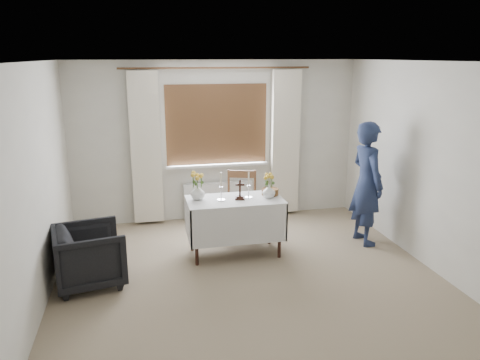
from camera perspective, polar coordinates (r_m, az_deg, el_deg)
The scene contains 12 objects.
ground at distance 5.46m, azimuth 1.81°, elevation -13.01°, with size 5.00×5.00×0.00m, color gray.
altar_table at distance 6.17m, azimuth -0.62°, elevation -5.72°, with size 1.24×0.64×0.76m, color white.
wooden_chair at distance 6.67m, azimuth 0.06°, elevation -3.18°, with size 0.45×0.45×0.97m, color brown, non-canonical shape.
armchair at distance 5.67m, azimuth -17.85°, elevation -8.78°, with size 0.74×0.76×0.69m, color black.
person at distance 6.66m, azimuth 15.20°, elevation -0.40°, with size 0.63×0.41×1.71m, color navy.
radiator at distance 7.54m, azimuth -2.67°, elevation -2.50°, with size 1.10×0.10×0.60m, color silver.
wooden_cross at distance 6.00m, azimuth -0.01°, elevation -1.18°, with size 0.12×0.09×0.26m, color black, non-canonical shape.
candlestick_left at distance 5.95m, azimuth -2.33°, elevation -0.79°, with size 0.11×0.11×0.37m, color white, non-canonical shape.
candlestick_right at distance 6.05m, azimuth 1.06°, elevation -0.61°, with size 0.10×0.10×0.35m, color white, non-canonical shape.
flower_vase_left at distance 6.03m, azimuth -5.18°, elevation -1.50°, with size 0.19×0.19×0.19m, color silver.
flower_vase_right at distance 6.09m, azimuth 3.54°, elevation -1.38°, with size 0.17×0.17×0.17m, color silver.
wicker_basket at distance 6.24m, azimuth 3.69°, elevation -1.43°, with size 0.22×0.22×0.08m, color brown.
Camera 1 is at (-1.20, -4.67, 2.56)m, focal length 35.00 mm.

